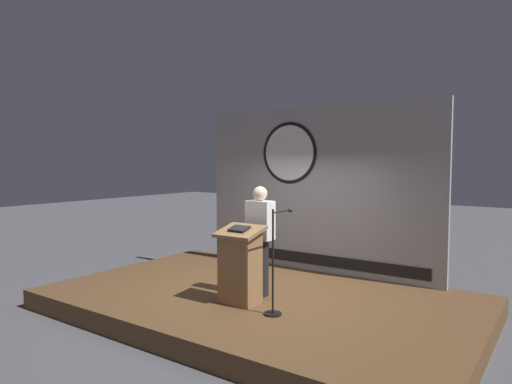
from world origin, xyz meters
name	(u,v)px	position (x,y,z in m)	size (l,w,h in m)	color
ground_plane	(259,312)	(0.00, 0.00, 0.00)	(40.00, 40.00, 0.00)	#4C4C51
stage_platform	(259,303)	(0.00, 0.00, 0.15)	(6.40, 4.00, 0.30)	brown
banner_display	(315,189)	(-0.02, 1.85, 1.84)	(4.72, 0.12, 3.06)	#9E9EA3
podium	(240,266)	(0.04, -0.55, 0.85)	(0.64, 0.50, 1.13)	olive
speaker_person	(260,240)	(0.07, -0.07, 1.15)	(0.40, 0.26, 1.67)	black
microphone_stand	(275,277)	(0.70, -0.64, 0.80)	(0.24, 0.59, 1.42)	black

